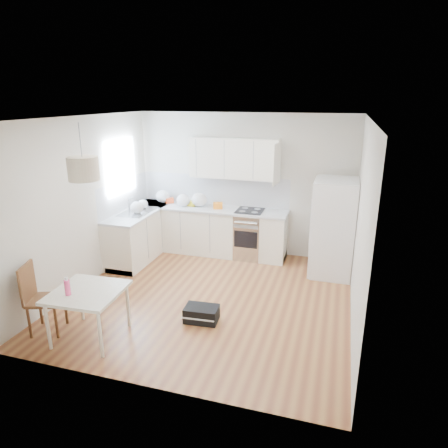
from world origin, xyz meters
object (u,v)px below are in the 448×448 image
at_px(refrigerator, 334,228).
at_px(gym_bag, 202,314).
at_px(dining_chair, 45,298).
at_px(dining_table, 88,296).

height_order(refrigerator, gym_bag, refrigerator).
xyz_separation_m(dining_chair, gym_bag, (1.85, 0.81, -0.37)).
bearing_deg(gym_bag, refrigerator, 48.59).
distance_m(refrigerator, dining_chair, 4.60).
bearing_deg(dining_chair, refrigerator, 22.34).
bearing_deg(dining_table, dining_chair, 179.98).
distance_m(dining_chair, gym_bag, 2.06).
distance_m(dining_table, gym_bag, 1.53).
height_order(refrigerator, dining_chair, refrigerator).
bearing_deg(refrigerator, dining_chair, -139.66).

